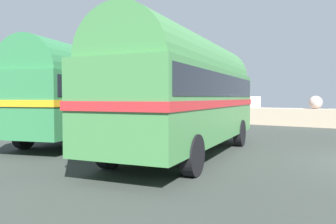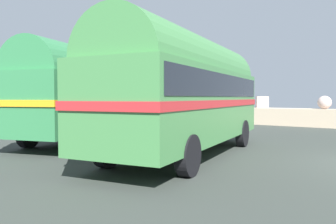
% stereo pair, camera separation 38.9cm
% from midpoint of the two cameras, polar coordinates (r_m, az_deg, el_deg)
% --- Properties ---
extents(vintage_coach, '(4.06, 8.89, 3.70)m').
position_cam_midpoint_polar(vintage_coach, '(10.39, 2.12, 3.84)').
color(vintage_coach, black).
rests_on(vintage_coach, ground).
extents(second_coach, '(5.04, 8.90, 3.70)m').
position_cam_midpoint_polar(second_coach, '(14.29, -13.82, 3.39)').
color(second_coach, black).
rests_on(second_coach, ground).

